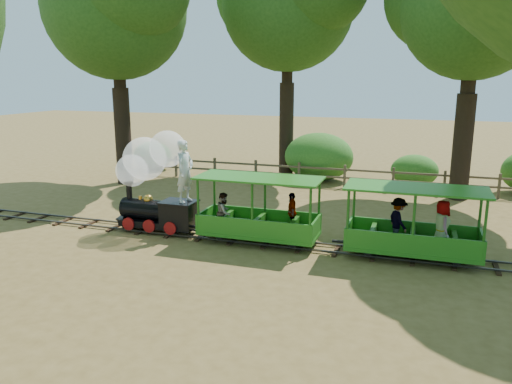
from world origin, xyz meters
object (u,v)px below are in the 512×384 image
(carriage_front, at_px, (257,218))
(carriage_rear, at_px, (414,230))
(fence, at_px, (322,173))
(locomotive, at_px, (153,174))

(carriage_front, height_order, carriage_rear, same)
(fence, bearing_deg, locomotive, -114.62)
(locomotive, height_order, carriage_front, locomotive)
(locomotive, xyz_separation_m, fence, (3.63, 7.93, -1.22))
(locomotive, distance_m, fence, 8.81)
(locomotive, distance_m, carriage_rear, 7.68)
(locomotive, bearing_deg, carriage_front, -1.56)
(locomotive, relative_size, carriage_front, 0.91)
(locomotive, bearing_deg, fence, 65.38)
(carriage_front, height_order, fence, carriage_front)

